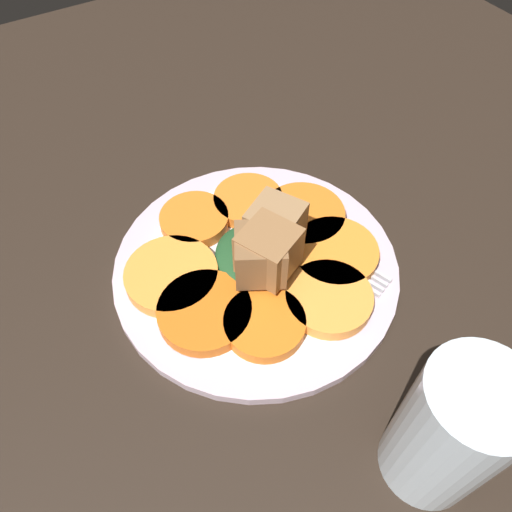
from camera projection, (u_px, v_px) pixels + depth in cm
name	position (u px, v px, depth cm)	size (l,w,h in cm)	color
table_slab	(256.00, 276.00, 48.33)	(120.00, 120.00, 2.00)	black
plate	(256.00, 266.00, 47.13)	(26.65, 26.65, 1.05)	silver
carrot_slice_0	(248.00, 201.00, 50.73)	(7.04, 7.04, 1.25)	orange
carrot_slice_1	(194.00, 220.00, 49.16)	(6.80, 6.80, 1.25)	orange
carrot_slice_2	(172.00, 275.00, 45.01)	(8.45, 8.45, 1.25)	orange
carrot_slice_3	(205.00, 312.00, 42.65)	(8.14, 8.14, 1.25)	orange
carrot_slice_4	(265.00, 323.00, 41.94)	(6.97, 6.97, 1.25)	orange
carrot_slice_5	(329.00, 298.00, 43.48)	(7.66, 7.66, 1.25)	#F99539
carrot_slice_6	(335.00, 253.00, 46.60)	(8.10, 8.10, 1.25)	orange
carrot_slice_7	(303.00, 216.00, 49.49)	(8.26, 8.26, 1.25)	orange
center_pile	(264.00, 249.00, 43.77)	(9.09, 8.68, 6.21)	#1E4723
fork	(310.00, 243.00, 47.85)	(17.11, 7.46, 0.40)	silver
water_glass	(450.00, 432.00, 31.71)	(6.69, 6.69, 12.77)	silver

